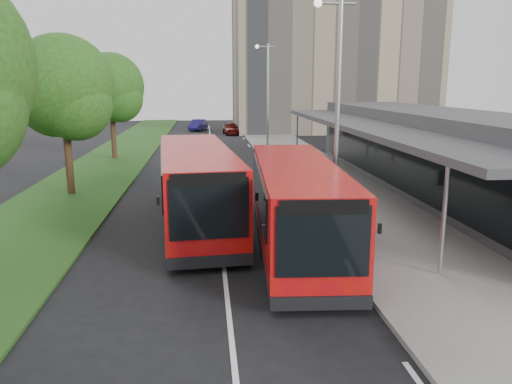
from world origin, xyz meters
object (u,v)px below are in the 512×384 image
at_px(tree_far, 111,91).
at_px(bollard, 286,157).
at_px(bus_second, 196,186).
at_px(bus_main, 296,206).
at_px(litter_bin, 316,179).
at_px(lamp_post_near, 336,101).
at_px(car_near, 231,128).
at_px(car_far, 198,125).
at_px(tree_mid, 64,93).
at_px(lamp_post_far, 267,92).

distance_m(tree_far, bollard, 13.23).
distance_m(tree_far, bus_second, 19.25).
distance_m(bus_main, litter_bin, 9.54).
xyz_separation_m(lamp_post_near, car_near, (-1.86, 36.17, -4.07)).
relative_size(bus_second, car_far, 2.75).
bearing_deg(bollard, lamp_post_near, -92.61).
relative_size(tree_mid, bollard, 8.78).
relative_size(tree_far, lamp_post_far, 0.93).
height_order(tree_far, litter_bin, tree_far).
xyz_separation_m(tree_mid, tree_far, (0.00, 12.00, -0.08)).
xyz_separation_m(lamp_post_near, bus_main, (-1.71, -2.04, -3.26)).
bearing_deg(lamp_post_near, bus_main, -130.02).
relative_size(lamp_post_far, bus_second, 0.75).
bearing_deg(bus_second, car_near, 80.03).
height_order(tree_mid, tree_far, tree_mid).
height_order(lamp_post_far, bus_main, lamp_post_far).
distance_m(bollard, car_far, 27.09).
xyz_separation_m(tree_far, lamp_post_near, (11.13, -19.05, -0.10)).
bearing_deg(bollard, car_far, 103.01).
bearing_deg(lamp_post_far, tree_mid, -130.68).
height_order(tree_mid, bus_main, tree_mid).
xyz_separation_m(tree_mid, car_near, (9.27, 29.11, -4.25)).
relative_size(lamp_post_far, bus_main, 0.79).
height_order(tree_far, car_far, tree_far).
distance_m(lamp_post_near, lamp_post_far, 20.00).
height_order(bus_main, car_far, bus_main).
xyz_separation_m(lamp_post_near, car_far, (-5.42, 41.25, -4.08)).
bearing_deg(litter_bin, lamp_post_far, 94.38).
relative_size(lamp_post_near, litter_bin, 10.22).
distance_m(lamp_post_far, bollard, 6.64).
xyz_separation_m(tree_mid, bollard, (11.81, 7.80, -4.31)).
bearing_deg(litter_bin, car_near, 95.59).
xyz_separation_m(lamp_post_far, car_far, (-5.42, 21.25, -4.08)).
height_order(tree_mid, bus_second, tree_mid).
distance_m(lamp_post_near, bus_main, 4.21).
distance_m(litter_bin, car_far, 34.78).
bearing_deg(car_far, litter_bin, -64.47).
distance_m(lamp_post_near, bollard, 15.43).
distance_m(tree_mid, bus_second, 9.21).
bearing_deg(litter_bin, tree_far, 135.33).
distance_m(tree_mid, car_near, 30.85).
relative_size(lamp_post_far, litter_bin, 10.22).
distance_m(tree_far, car_far, 23.30).
height_order(lamp_post_far, bus_second, lamp_post_far).
bearing_deg(tree_mid, litter_bin, 0.09).
height_order(lamp_post_far, litter_bin, lamp_post_far).
bearing_deg(lamp_post_near, car_far, 97.49).
bearing_deg(tree_mid, car_far, 80.53).
distance_m(tree_mid, lamp_post_near, 13.18).
height_order(lamp_post_near, lamp_post_far, same).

